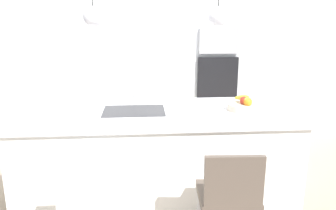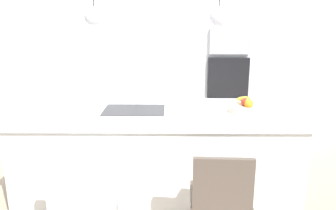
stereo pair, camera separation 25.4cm
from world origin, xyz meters
name	(u,v)px [view 2 (the right image)]	position (x,y,z in m)	size (l,w,h in m)	color
floor	(158,198)	(0.00, 0.00, 0.00)	(6.60, 6.60, 0.00)	tan
back_wall	(162,49)	(0.00, 1.65, 1.30)	(6.00, 0.10, 2.60)	white
kitchen_island	(158,155)	(0.00, 0.00, 0.45)	(2.58, 0.94, 0.90)	white
sink_basin	(134,111)	(-0.21, 0.00, 0.90)	(0.56, 0.40, 0.02)	#2D2D30
faucet	(136,90)	(-0.21, 0.21, 1.04)	(0.02, 0.17, 0.22)	silver
fruit_bowl	(246,107)	(0.80, -0.05, 0.95)	(0.31, 0.31, 0.15)	beige
microwave	(230,41)	(0.91, 1.58, 1.42)	(0.54, 0.08, 0.34)	#9E9EA3
oven	(228,78)	(0.91, 1.58, 0.92)	(0.56, 0.08, 0.56)	black
chair_near	(85,197)	(-0.49, -0.83, 0.48)	(0.45, 0.46, 0.84)	silver
chair_middle	(220,197)	(0.48, -0.82, 0.49)	(0.45, 0.43, 0.84)	brown
pendant_light_left	(94,16)	(-0.54, 0.00, 1.74)	(0.17, 0.17, 0.77)	silver
pendant_light_right	(219,16)	(0.54, 0.00, 1.74)	(0.17, 0.17, 0.77)	silver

